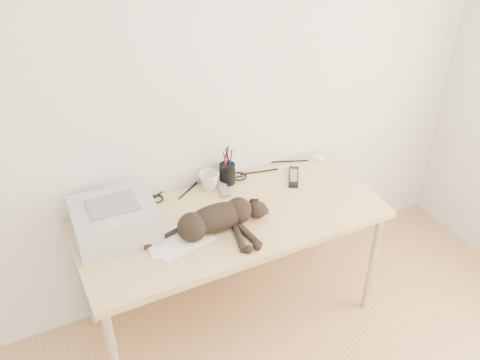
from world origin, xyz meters
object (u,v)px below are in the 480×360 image
mug (209,181)px  pen_cup (227,173)px  mouse (318,156)px  printer (115,220)px  desk (224,227)px  cat (214,220)px

mug → pen_cup: bearing=4.9°
mug → mouse: (0.72, 0.00, -0.03)m
printer → pen_cup: pen_cup is taller
desk → mouse: 0.76m
mouse → mug: bearing=155.9°
printer → mug: size_ratio=3.63×
mug → pen_cup: 0.12m
printer → cat: size_ratio=0.62×
printer → cat: (0.45, -0.19, -0.03)m
desk → printer: bearing=176.3°
desk → mouse: bearing=15.1°
cat → pen_cup: 0.43m
mouse → pen_cup: bearing=154.9°
pen_cup → cat: bearing=-123.9°
desk → cat: cat is taller
mug → mouse: size_ratio=1.02×
printer → mouse: 1.30m
cat → mouse: cat is taller
mug → mouse: 0.72m
mouse → printer: bearing=162.8°
desk → mouse: mouse is taller
printer → cat: 0.49m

